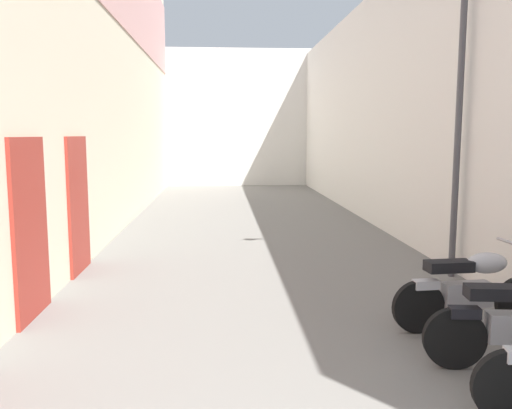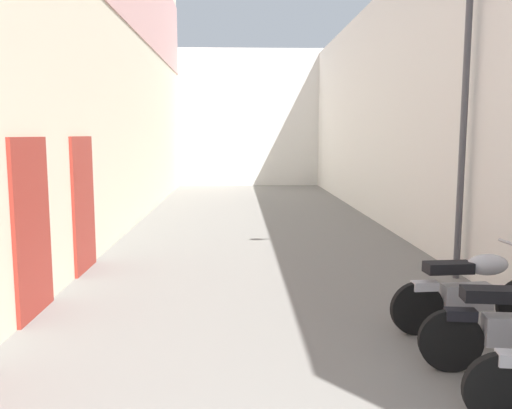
{
  "view_description": "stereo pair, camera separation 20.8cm",
  "coord_description": "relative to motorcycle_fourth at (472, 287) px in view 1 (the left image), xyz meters",
  "views": [
    {
      "loc": [
        -0.73,
        -0.89,
        2.23
      ],
      "look_at": [
        -0.28,
        5.87,
        1.33
      ],
      "focal_mm": 37.32,
      "sensor_mm": 36.0,
      "label": 1
    },
    {
      "loc": [
        -0.52,
        -0.9,
        2.23
      ],
      "look_at": [
        -0.28,
        5.87,
        1.33
      ],
      "focal_mm": 37.32,
      "sensor_mm": 36.0,
      "label": 2
    }
  ],
  "objects": [
    {
      "name": "ground_plane",
      "position": [
        -2.12,
        4.44,
        -0.5
      ],
      "size": [
        38.48,
        38.48,
        0.0
      ],
      "primitive_type": "plane",
      "color": "slate"
    },
    {
      "name": "building_right",
      "position": [
        1.14,
        6.43,
        2.37
      ],
      "size": [
        0.45,
        22.48,
        5.73
      ],
      "color": "silver",
      "rests_on": "ground"
    },
    {
      "name": "building_far_end",
      "position": [
        -2.12,
        18.68,
        2.46
      ],
      "size": [
        9.11,
        2.0,
        5.92
      ],
      "primitive_type": "cube",
      "color": "silver",
      "rests_on": "ground"
    },
    {
      "name": "building_left",
      "position": [
        -5.36,
        6.39,
        3.81
      ],
      "size": [
        0.45,
        22.48,
        8.55
      ],
      "color": "beige",
      "rests_on": "ground"
    },
    {
      "name": "motorcycle_fourth",
      "position": [
        0.0,
        0.0,
        0.0
      ],
      "size": [
        1.85,
        0.58,
        1.04
      ],
      "color": "black",
      "rests_on": "ground"
    },
    {
      "name": "street_lamp",
      "position": [
        0.7,
        2.28,
        2.37
      ],
      "size": [
        0.79,
        0.18,
        4.94
      ],
      "color": "#47474C",
      "rests_on": "ground"
    }
  ]
}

